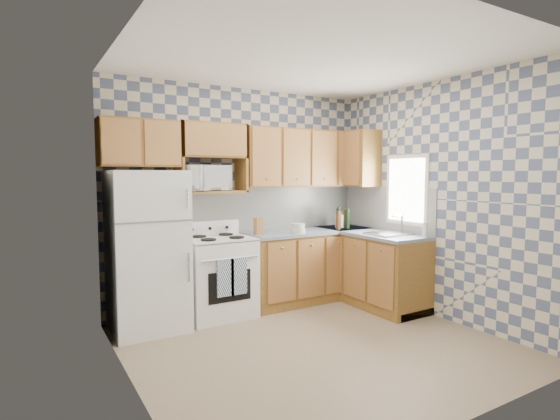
# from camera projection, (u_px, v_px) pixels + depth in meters

# --- Properties ---
(floor) EXTENTS (3.40, 3.40, 0.00)m
(floor) POSITION_uv_depth(u_px,v_px,m) (315.00, 344.00, 4.22)
(floor) COLOR #7E6952
(floor) RESTS_ON ground
(back_wall) EXTENTS (3.40, 0.02, 2.70)m
(back_wall) POSITION_uv_depth(u_px,v_px,m) (242.00, 198.00, 5.48)
(back_wall) COLOR slate
(back_wall) RESTS_ON ground
(right_wall) EXTENTS (0.02, 3.20, 2.70)m
(right_wall) POSITION_uv_depth(u_px,v_px,m) (437.00, 200.00, 4.99)
(right_wall) COLOR slate
(right_wall) RESTS_ON ground
(backsplash_back) EXTENTS (2.60, 0.02, 0.56)m
(backsplash_back) POSITION_uv_depth(u_px,v_px,m) (270.00, 208.00, 5.69)
(backsplash_back) COLOR silver
(backsplash_back) RESTS_ON back_wall
(backsplash_right) EXTENTS (0.02, 1.60, 0.56)m
(backsplash_right) POSITION_uv_depth(u_px,v_px,m) (386.00, 208.00, 5.68)
(backsplash_right) COLOR silver
(backsplash_right) RESTS_ON right_wall
(refrigerator) EXTENTS (0.75, 0.70, 1.68)m
(refrigerator) POSITION_uv_depth(u_px,v_px,m) (147.00, 251.00, 4.57)
(refrigerator) COLOR white
(refrigerator) RESTS_ON floor
(stove_body) EXTENTS (0.76, 0.65, 0.90)m
(stove_body) POSITION_uv_depth(u_px,v_px,m) (218.00, 278.00, 5.04)
(stove_body) COLOR white
(stove_body) RESTS_ON floor
(cooktop) EXTENTS (0.76, 0.65, 0.02)m
(cooktop) POSITION_uv_depth(u_px,v_px,m) (218.00, 239.00, 5.00)
(cooktop) COLOR silver
(cooktop) RESTS_ON stove_body
(backguard) EXTENTS (0.76, 0.08, 0.17)m
(backguard) POSITION_uv_depth(u_px,v_px,m) (209.00, 228.00, 5.23)
(backguard) COLOR white
(backguard) RESTS_ON cooktop
(dish_towel_left) EXTENTS (0.19, 0.02, 0.41)m
(dish_towel_left) POSITION_uv_depth(u_px,v_px,m) (225.00, 278.00, 4.70)
(dish_towel_left) COLOR navy
(dish_towel_left) RESTS_ON stove_body
(dish_towel_right) EXTENTS (0.19, 0.02, 0.41)m
(dish_towel_right) POSITION_uv_depth(u_px,v_px,m) (239.00, 276.00, 4.79)
(dish_towel_right) COLOR navy
(dish_towel_right) RESTS_ON stove_body
(base_cabinets_back) EXTENTS (1.75, 0.60, 0.88)m
(base_cabinets_back) POSITION_uv_depth(u_px,v_px,m) (309.00, 266.00, 5.72)
(base_cabinets_back) COLOR brown
(base_cabinets_back) RESTS_ON floor
(base_cabinets_right) EXTENTS (0.60, 1.60, 0.88)m
(base_cabinets_right) POSITION_uv_depth(u_px,v_px,m) (368.00, 268.00, 5.59)
(base_cabinets_right) COLOR brown
(base_cabinets_right) RESTS_ON floor
(countertop_back) EXTENTS (1.77, 0.63, 0.04)m
(countertop_back) POSITION_uv_depth(u_px,v_px,m) (309.00, 231.00, 5.68)
(countertop_back) COLOR slate
(countertop_back) RESTS_ON base_cabinets_back
(countertop_right) EXTENTS (0.63, 1.60, 0.04)m
(countertop_right) POSITION_uv_depth(u_px,v_px,m) (368.00, 233.00, 5.55)
(countertop_right) COLOR slate
(countertop_right) RESTS_ON base_cabinets_right
(upper_cabinets_back) EXTENTS (1.75, 0.33, 0.74)m
(upper_cabinets_back) POSITION_uv_depth(u_px,v_px,m) (304.00, 158.00, 5.72)
(upper_cabinets_back) COLOR brown
(upper_cabinets_back) RESTS_ON back_wall
(upper_cabinets_fridge) EXTENTS (0.82, 0.33, 0.50)m
(upper_cabinets_fridge) POSITION_uv_depth(u_px,v_px,m) (139.00, 143.00, 4.63)
(upper_cabinets_fridge) COLOR brown
(upper_cabinets_fridge) RESTS_ON back_wall
(upper_cabinets_right) EXTENTS (0.33, 0.70, 0.74)m
(upper_cabinets_right) POSITION_uv_depth(u_px,v_px,m) (355.00, 159.00, 5.93)
(upper_cabinets_right) COLOR brown
(upper_cabinets_right) RESTS_ON right_wall
(microwave_shelf) EXTENTS (0.80, 0.33, 0.03)m
(microwave_shelf) POSITION_uv_depth(u_px,v_px,m) (212.00, 192.00, 5.09)
(microwave_shelf) COLOR brown
(microwave_shelf) RESTS_ON back_wall
(microwave) EXTENTS (0.59, 0.45, 0.30)m
(microwave) POSITION_uv_depth(u_px,v_px,m) (204.00, 178.00, 5.05)
(microwave) COLOR white
(microwave) RESTS_ON microwave_shelf
(sink) EXTENTS (0.48, 0.40, 0.03)m
(sink) POSITION_uv_depth(u_px,v_px,m) (389.00, 234.00, 5.25)
(sink) COLOR #B7B7BC
(sink) RESTS_ON countertop_right
(window) EXTENTS (0.02, 0.66, 0.86)m
(window) POSITION_uv_depth(u_px,v_px,m) (407.00, 190.00, 5.35)
(window) COLOR silver
(window) RESTS_ON right_wall
(bottle_0) EXTENTS (0.06, 0.06, 0.27)m
(bottle_0) POSITION_uv_depth(u_px,v_px,m) (339.00, 218.00, 5.79)
(bottle_0) COLOR black
(bottle_0) RESTS_ON countertop_back
(bottle_1) EXTENTS (0.06, 0.06, 0.26)m
(bottle_1) POSITION_uv_depth(u_px,v_px,m) (347.00, 219.00, 5.79)
(bottle_1) COLOR black
(bottle_1) RESTS_ON countertop_back
(bottle_2) EXTENTS (0.06, 0.06, 0.24)m
(bottle_2) POSITION_uv_depth(u_px,v_px,m) (345.00, 219.00, 5.90)
(bottle_2) COLOR #4C2811
(bottle_2) RESTS_ON countertop_back
(bottle_3) EXTENTS (0.06, 0.06, 0.22)m
(bottle_3) POSITION_uv_depth(u_px,v_px,m) (338.00, 221.00, 5.68)
(bottle_3) COLOR #4C2811
(bottle_3) RESTS_ON countertop_back
(knife_block) EXTENTS (0.09, 0.09, 0.20)m
(knife_block) POSITION_uv_depth(u_px,v_px,m) (258.00, 226.00, 5.24)
(knife_block) COLOR brown
(knife_block) RESTS_ON countertop_back
(electric_kettle) EXTENTS (0.14, 0.14, 0.17)m
(electric_kettle) POSITION_uv_depth(u_px,v_px,m) (340.00, 221.00, 5.94)
(electric_kettle) COLOR white
(electric_kettle) RESTS_ON countertop_back
(food_containers) EXTENTS (0.18, 0.18, 0.12)m
(food_containers) POSITION_uv_depth(u_px,v_px,m) (298.00, 228.00, 5.34)
(food_containers) COLOR beige
(food_containers) RESTS_ON countertop_back
(soap_bottle) EXTENTS (0.06, 0.06, 0.17)m
(soap_bottle) POSITION_uv_depth(u_px,v_px,m) (425.00, 230.00, 5.03)
(soap_bottle) COLOR beige
(soap_bottle) RESTS_ON countertop_right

